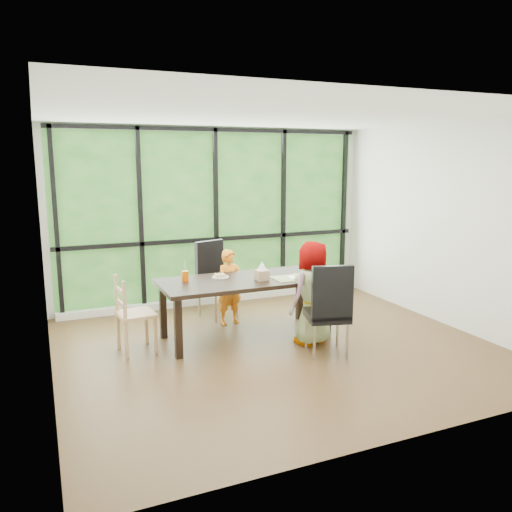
{
  "coord_description": "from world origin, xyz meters",
  "views": [
    {
      "loc": [
        -2.51,
        -5.22,
        2.21
      ],
      "look_at": [
        -0.1,
        0.41,
        1.05
      ],
      "focal_mm": 35.75,
      "sensor_mm": 36.0,
      "label": 1
    }
  ],
  "objects_px": {
    "chair_interior_leather": "(327,309)",
    "green_cup": "(317,273)",
    "white_mug": "(313,268)",
    "chair_end_beech": "(136,314)",
    "dining_table": "(246,308)",
    "chair_window_leather": "(218,280)",
    "tissue_box": "(262,275)",
    "child_older": "(311,293)",
    "plate_far": "(220,277)",
    "plate_near": "(298,277)",
    "child_toddler": "(230,287)",
    "orange_cup": "(185,276)"
  },
  "relations": [
    {
      "from": "chair_interior_leather",
      "to": "green_cup",
      "type": "height_order",
      "value": "chair_interior_leather"
    },
    {
      "from": "white_mug",
      "to": "chair_end_beech",
      "type": "bearing_deg",
      "value": -179.96
    },
    {
      "from": "dining_table",
      "to": "chair_window_leather",
      "type": "distance_m",
      "value": 0.92
    },
    {
      "from": "white_mug",
      "to": "tissue_box",
      "type": "relative_size",
      "value": 0.67
    },
    {
      "from": "chair_interior_leather",
      "to": "child_older",
      "type": "xyz_separation_m",
      "value": [
        -0.01,
        0.38,
        0.09
      ]
    },
    {
      "from": "chair_interior_leather",
      "to": "plate_far",
      "type": "bearing_deg",
      "value": -35.36
    },
    {
      "from": "chair_interior_leather",
      "to": "tissue_box",
      "type": "xyz_separation_m",
      "value": [
        -0.47,
        0.78,
        0.27
      ]
    },
    {
      "from": "white_mug",
      "to": "chair_interior_leather",
      "type": "bearing_deg",
      "value": -110.18
    },
    {
      "from": "chair_window_leather",
      "to": "chair_end_beech",
      "type": "relative_size",
      "value": 1.2
    },
    {
      "from": "chair_end_beech",
      "to": "plate_near",
      "type": "height_order",
      "value": "chair_end_beech"
    },
    {
      "from": "child_toddler",
      "to": "plate_near",
      "type": "xyz_separation_m",
      "value": [
        0.62,
        -0.79,
        0.24
      ]
    },
    {
      "from": "chair_end_beech",
      "to": "green_cup",
      "type": "bearing_deg",
      "value": -103.94
    },
    {
      "from": "chair_window_leather",
      "to": "orange_cup",
      "type": "relative_size",
      "value": 8.28
    },
    {
      "from": "chair_interior_leather",
      "to": "plate_near",
      "type": "distance_m",
      "value": 0.73
    },
    {
      "from": "child_older",
      "to": "plate_far",
      "type": "xyz_separation_m",
      "value": [
        -0.89,
        0.72,
        0.13
      ]
    },
    {
      "from": "green_cup",
      "to": "chair_interior_leather",
      "type": "bearing_deg",
      "value": -109.29
    },
    {
      "from": "child_older",
      "to": "plate_far",
      "type": "bearing_deg",
      "value": -56.49
    },
    {
      "from": "child_older",
      "to": "white_mug",
      "type": "xyz_separation_m",
      "value": [
        0.35,
        0.57,
        0.17
      ]
    },
    {
      "from": "child_older",
      "to": "plate_near",
      "type": "height_order",
      "value": "child_older"
    },
    {
      "from": "orange_cup",
      "to": "child_older",
      "type": "bearing_deg",
      "value": -27.26
    },
    {
      "from": "chair_window_leather",
      "to": "child_older",
      "type": "relative_size",
      "value": 0.86
    },
    {
      "from": "plate_near",
      "to": "orange_cup",
      "type": "height_order",
      "value": "orange_cup"
    },
    {
      "from": "chair_end_beech",
      "to": "plate_far",
      "type": "height_order",
      "value": "chair_end_beech"
    },
    {
      "from": "dining_table",
      "to": "child_toddler",
      "type": "bearing_deg",
      "value": 90.0
    },
    {
      "from": "child_older",
      "to": "green_cup",
      "type": "bearing_deg",
      "value": -149.86
    },
    {
      "from": "dining_table",
      "to": "white_mug",
      "type": "relative_size",
      "value": 21.9
    },
    {
      "from": "chair_interior_leather",
      "to": "chair_end_beech",
      "type": "relative_size",
      "value": 1.2
    },
    {
      "from": "dining_table",
      "to": "chair_end_beech",
      "type": "bearing_deg",
      "value": 178.56
    },
    {
      "from": "dining_table",
      "to": "chair_window_leather",
      "type": "relative_size",
      "value": 1.97
    },
    {
      "from": "dining_table",
      "to": "chair_end_beech",
      "type": "distance_m",
      "value": 1.36
    },
    {
      "from": "child_toddler",
      "to": "white_mug",
      "type": "bearing_deg",
      "value": -37.12
    },
    {
      "from": "chair_interior_leather",
      "to": "white_mug",
      "type": "xyz_separation_m",
      "value": [
        0.35,
        0.95,
        0.26
      ]
    },
    {
      "from": "child_older",
      "to": "child_toddler",
      "type": "bearing_deg",
      "value": -77.73
    },
    {
      "from": "chair_interior_leather",
      "to": "orange_cup",
      "type": "xyz_separation_m",
      "value": [
        -1.36,
        1.08,
        0.28
      ]
    },
    {
      "from": "chair_window_leather",
      "to": "tissue_box",
      "type": "xyz_separation_m",
      "value": [
        0.22,
        -1.04,
        0.27
      ]
    },
    {
      "from": "orange_cup",
      "to": "white_mug",
      "type": "height_order",
      "value": "orange_cup"
    },
    {
      "from": "chair_end_beech",
      "to": "plate_near",
      "type": "bearing_deg",
      "value": -103.05
    },
    {
      "from": "chair_end_beech",
      "to": "orange_cup",
      "type": "bearing_deg",
      "value": -83.84
    },
    {
      "from": "chair_window_leather",
      "to": "child_toddler",
      "type": "bearing_deg",
      "value": -99.69
    },
    {
      "from": "green_cup",
      "to": "tissue_box",
      "type": "distance_m",
      "value": 0.7
    },
    {
      "from": "orange_cup",
      "to": "chair_window_leather",
      "type": "bearing_deg",
      "value": 47.63
    },
    {
      "from": "chair_end_beech",
      "to": "child_toddler",
      "type": "xyz_separation_m",
      "value": [
        1.36,
        0.53,
        0.06
      ]
    },
    {
      "from": "plate_far",
      "to": "white_mug",
      "type": "relative_size",
      "value": 2.18
    },
    {
      "from": "child_older",
      "to": "chair_end_beech",
      "type": "bearing_deg",
      "value": -33.41
    },
    {
      "from": "dining_table",
      "to": "child_toddler",
      "type": "distance_m",
      "value": 0.59
    },
    {
      "from": "child_older",
      "to": "tissue_box",
      "type": "relative_size",
      "value": 8.68
    },
    {
      "from": "chair_end_beech",
      "to": "plate_near",
      "type": "distance_m",
      "value": 2.01
    },
    {
      "from": "white_mug",
      "to": "tissue_box",
      "type": "bearing_deg",
      "value": -168.25
    },
    {
      "from": "dining_table",
      "to": "chair_window_leather",
      "type": "height_order",
      "value": "chair_window_leather"
    },
    {
      "from": "chair_interior_leather",
      "to": "tissue_box",
      "type": "distance_m",
      "value": 0.95
    }
  ]
}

